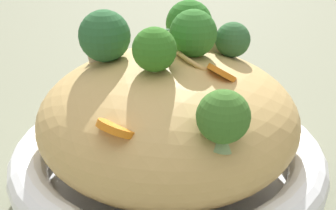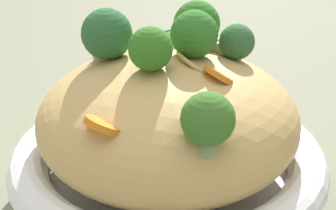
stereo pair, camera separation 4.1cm
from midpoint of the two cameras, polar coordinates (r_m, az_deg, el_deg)
ground_plane at (r=0.46m, az=2.60°, el=-11.09°), size 3.00×3.00×0.00m
serving_bowl at (r=0.44m, az=2.68°, el=-7.82°), size 0.31×0.31×0.06m
noodle_heap at (r=0.41m, az=2.84°, el=-1.58°), size 0.25×0.25×0.13m
broccoli_florets at (r=0.40m, az=3.95°, el=8.21°), size 0.20×0.19×0.08m
carrot_coins at (r=0.40m, az=4.27°, el=5.04°), size 0.13×0.22×0.04m
zucchini_slices at (r=0.44m, az=2.54°, el=7.52°), size 0.14×0.07×0.06m
chicken_chunks at (r=0.43m, az=3.01°, el=7.15°), size 0.12×0.10×0.02m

